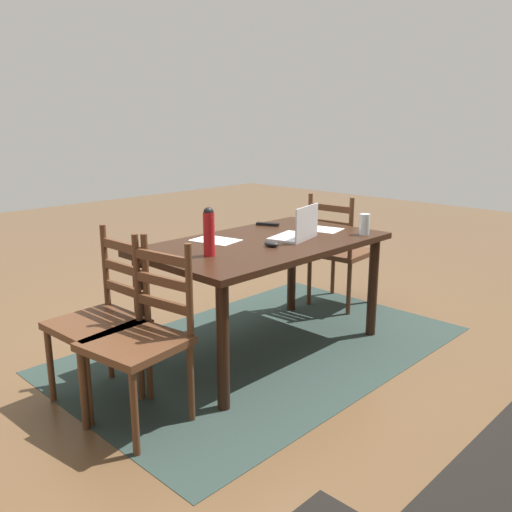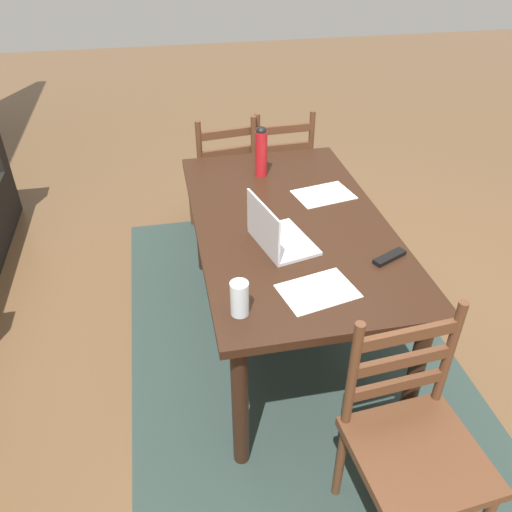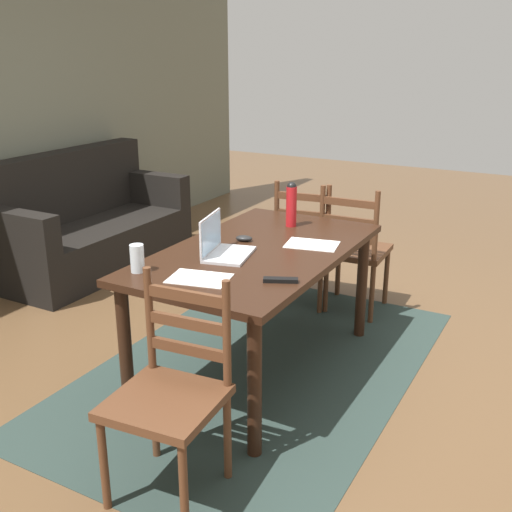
% 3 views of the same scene
% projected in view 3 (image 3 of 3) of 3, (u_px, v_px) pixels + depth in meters
% --- Properties ---
extents(ground_plane, '(14.00, 14.00, 0.00)m').
position_uv_depth(ground_plane, '(258.00, 368.00, 3.72)').
color(ground_plane, brown).
extents(area_rug, '(2.69, 1.73, 0.01)m').
position_uv_depth(area_rug, '(258.00, 368.00, 3.72)').
color(area_rug, '#283833').
rests_on(area_rug, ground).
extents(dining_table, '(1.62, 0.92, 0.76)m').
position_uv_depth(dining_table, '(258.00, 264.00, 3.51)').
color(dining_table, black).
rests_on(dining_table, ground).
extents(chair_right_far, '(0.50, 0.50, 0.95)m').
position_uv_depth(chair_right_far, '(307.00, 243.00, 4.57)').
color(chair_right_far, '#56331E').
rests_on(chair_right_far, ground).
extents(chair_right_near, '(0.46, 0.46, 0.95)m').
position_uv_depth(chair_right_near, '(354.00, 251.00, 4.40)').
color(chair_right_near, '#56331E').
rests_on(chair_right_near, ground).
extents(chair_left_near, '(0.48, 0.48, 0.95)m').
position_uv_depth(chair_left_near, '(170.00, 395.00, 2.58)').
color(chair_left_near, '#56331E').
rests_on(chair_left_near, ground).
extents(couch, '(1.80, 0.80, 1.00)m').
position_uv_depth(couch, '(87.00, 227.00, 5.36)').
color(couch, black).
rests_on(couch, ground).
extents(laptop, '(0.36, 0.29, 0.23)m').
position_uv_depth(laptop, '(221.00, 245.00, 3.35)').
color(laptop, silver).
rests_on(laptop, dining_table).
extents(water_bottle, '(0.07, 0.07, 0.29)m').
position_uv_depth(water_bottle, '(291.00, 203.00, 3.87)').
color(water_bottle, red).
rests_on(water_bottle, dining_table).
extents(drinking_glass, '(0.07, 0.07, 0.14)m').
position_uv_depth(drinking_glass, '(137.00, 258.00, 3.10)').
color(drinking_glass, silver).
rests_on(drinking_glass, dining_table).
extents(computer_mouse, '(0.08, 0.11, 0.03)m').
position_uv_depth(computer_mouse, '(244.00, 238.00, 3.61)').
color(computer_mouse, black).
rests_on(computer_mouse, dining_table).
extents(tv_remote, '(0.11, 0.17, 0.02)m').
position_uv_depth(tv_remote, '(281.00, 280.00, 2.98)').
color(tv_remote, black).
rests_on(tv_remote, dining_table).
extents(paper_stack_left, '(0.26, 0.33, 0.00)m').
position_uv_depth(paper_stack_left, '(312.00, 244.00, 3.55)').
color(paper_stack_left, white).
rests_on(paper_stack_left, dining_table).
extents(paper_stack_right, '(0.27, 0.33, 0.00)m').
position_uv_depth(paper_stack_right, '(199.00, 278.00, 3.03)').
color(paper_stack_right, white).
rests_on(paper_stack_right, dining_table).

